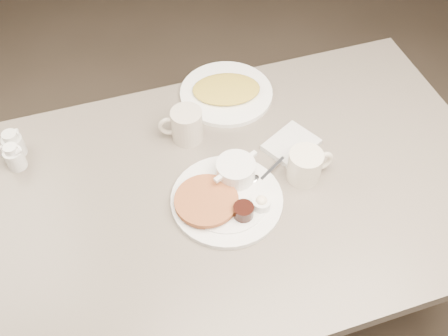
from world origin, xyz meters
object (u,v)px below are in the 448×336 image
object	(u,v)px
creamer_left	(13,144)
main_plate	(226,193)
coffee_mug_far	(186,125)
diner_table	(226,224)
coffee_mug_near	(306,165)
creamer_right	(14,157)
hash_plate	(226,92)

from	to	relation	value
creamer_left	main_plate	bearing A→B (deg)	-32.96
coffee_mug_far	creamer_left	bearing A→B (deg)	169.28
coffee_mug_far	creamer_left	distance (m)	0.48
diner_table	coffee_mug_near	size ratio (longest dim) A/B	11.46
diner_table	creamer_left	distance (m)	0.64
main_plate	coffee_mug_near	size ratio (longest dim) A/B	2.99
diner_table	coffee_mug_near	distance (m)	0.31
coffee_mug_near	creamer_left	bearing A→B (deg)	156.16
creamer_left	creamer_right	distance (m)	0.05
main_plate	creamer_left	distance (m)	0.62
coffee_mug_near	creamer_right	xyz separation A→B (m)	(-0.74, 0.28, -0.01)
diner_table	main_plate	bearing A→B (deg)	-109.49
coffee_mug_near	creamer_left	world-z (taller)	coffee_mug_near
coffee_mug_near	hash_plate	distance (m)	0.39
main_plate	creamer_right	world-z (taller)	creamer_right
coffee_mug_far	creamer_right	bearing A→B (deg)	175.05
creamer_right	coffee_mug_near	bearing A→B (deg)	-20.61
coffee_mug_far	hash_plate	world-z (taller)	coffee_mug_far
coffee_mug_near	coffee_mug_far	size ratio (longest dim) A/B	0.96
diner_table	creamer_right	world-z (taller)	creamer_right
coffee_mug_far	diner_table	bearing A→B (deg)	-77.08
main_plate	coffee_mug_far	xyz separation A→B (m)	(-0.04, 0.24, 0.03)
diner_table	coffee_mug_far	bearing A→B (deg)	102.92
coffee_mug_far	creamer_right	xyz separation A→B (m)	(-0.48, 0.04, -0.01)
diner_table	main_plate	distance (m)	0.19
diner_table	creamer_left	xyz separation A→B (m)	(-0.53, 0.31, 0.21)
coffee_mug_far	creamer_right	world-z (taller)	coffee_mug_far
coffee_mug_near	creamer_left	distance (m)	0.81
coffee_mug_near	creamer_right	world-z (taller)	coffee_mug_near
creamer_left	hash_plate	distance (m)	0.64
creamer_left	hash_plate	world-z (taller)	creamer_left
main_plate	hash_plate	xyz separation A→B (m)	(0.12, 0.38, -0.01)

